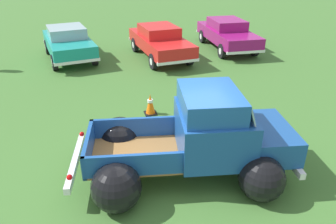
% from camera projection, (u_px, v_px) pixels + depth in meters
% --- Properties ---
extents(ground_plane, '(80.00, 80.00, 0.00)m').
position_uv_depth(ground_plane, '(181.00, 172.00, 7.09)').
color(ground_plane, '#3D6B2D').
extents(vintage_pickup_truck, '(4.86, 3.32, 1.96)m').
position_uv_depth(vintage_pickup_truck, '(200.00, 142.00, 6.79)').
color(vintage_pickup_truck, black).
rests_on(vintage_pickup_truck, ground).
extents(show_car_0, '(2.50, 4.41, 1.43)m').
position_uv_depth(show_car_0, '(68.00, 42.00, 14.32)').
color(show_car_0, black).
rests_on(show_car_0, ground).
extents(show_car_1, '(2.24, 4.65, 1.43)m').
position_uv_depth(show_car_1, '(160.00, 41.00, 14.51)').
color(show_car_1, black).
rests_on(show_car_1, ground).
extents(show_car_2, '(1.98, 4.68, 1.43)m').
position_uv_depth(show_car_2, '(227.00, 33.00, 15.89)').
color(show_car_2, black).
rests_on(show_car_2, ground).
extents(lane_cone_0, '(0.36, 0.36, 0.63)m').
position_uv_depth(lane_cone_0, '(150.00, 104.00, 9.54)').
color(lane_cone_0, black).
rests_on(lane_cone_0, ground).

